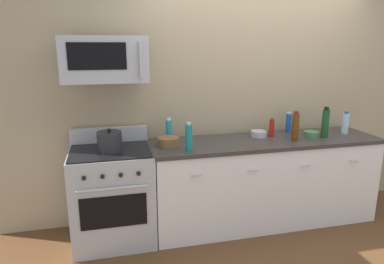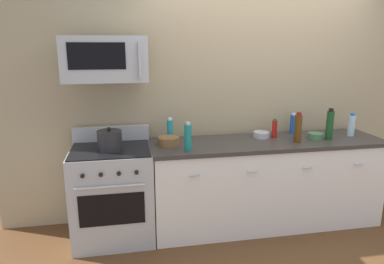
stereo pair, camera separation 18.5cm
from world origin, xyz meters
TOP-DOWN VIEW (x-y plane):
  - ground_plane at (0.00, 0.00)m, footprint 6.60×6.60m
  - back_wall at (0.00, 0.41)m, footprint 5.50×0.10m
  - counter_unit at (0.00, -0.00)m, footprint 2.41×0.66m
  - range_oven at (-1.58, 0.00)m, footprint 0.76×0.69m
  - microwave at (-1.58, 0.05)m, footprint 0.74×0.44m
  - bottle_dish_soap at (-0.99, 0.18)m, footprint 0.06×0.06m
  - bottle_hot_sauce_red at (0.11, 0.11)m, footprint 0.05×0.05m
  - bottle_wine_amber at (0.26, -0.11)m, footprint 0.07×0.07m
  - bottle_wine_green at (0.63, -0.07)m, footprint 0.07×0.07m
  - bottle_water_clear at (0.95, 0.03)m, footprint 0.07×0.07m
  - bottle_soda_blue at (0.38, 0.23)m, footprint 0.06×0.06m
  - bottle_sparkling_teal at (-0.87, -0.18)m, footprint 0.07×0.07m
  - bowl_steel_prep at (-0.02, 0.13)m, footprint 0.17×0.17m
  - bowl_green_glaze at (0.51, -0.02)m, footprint 0.15×0.15m
  - bowl_wooden_salad at (-1.03, 0.02)m, footprint 0.21×0.21m
  - stockpot at (-1.58, -0.05)m, footprint 0.23×0.23m

SIDE VIEW (x-z plane):
  - ground_plane at x=0.00m, z-range 0.00..0.00m
  - counter_unit at x=0.00m, z-range 0.00..0.92m
  - range_oven at x=-1.58m, z-range -0.07..1.00m
  - bowl_steel_prep at x=-0.02m, z-range 0.92..0.98m
  - bowl_green_glaze at x=0.51m, z-range 0.92..0.98m
  - bowl_wooden_salad at x=-1.03m, z-range 0.92..1.00m
  - stockpot at x=-1.58m, z-range 0.91..1.12m
  - bottle_hot_sauce_red at x=0.11m, z-range 0.91..1.12m
  - bottle_soda_blue at x=0.38m, z-range 0.91..1.14m
  - bottle_dish_soap at x=-0.99m, z-range 0.91..1.15m
  - bottle_water_clear at x=0.95m, z-range 0.91..1.16m
  - bottle_sparkling_teal at x=-0.87m, z-range 0.91..1.18m
  - bottle_wine_amber at x=0.26m, z-range 0.91..1.22m
  - bottle_wine_green at x=0.63m, z-range 0.91..1.24m
  - back_wall at x=0.00m, z-range 0.00..2.70m
  - microwave at x=-1.58m, z-range 1.55..1.95m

